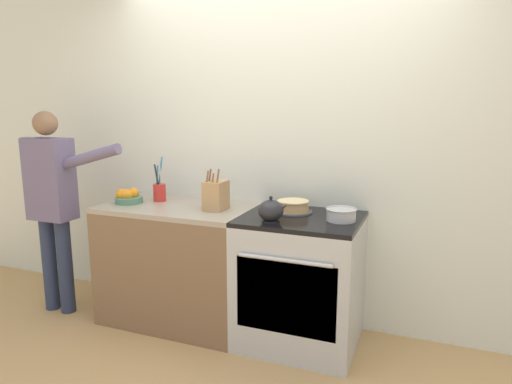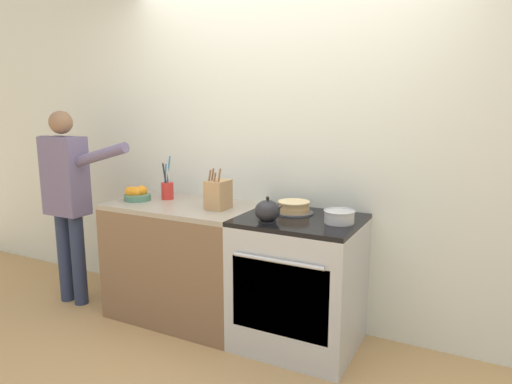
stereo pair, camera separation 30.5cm
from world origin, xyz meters
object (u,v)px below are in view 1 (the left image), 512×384
mixing_bowl (341,214)px  knife_block (216,195)px  fruit_bowl (128,197)px  utensil_crock (160,191)px  layer_cake (293,207)px  person_baker (52,196)px  stove_range (300,280)px  tea_kettle (271,211)px

mixing_bowl → knife_block: (-0.88, -0.01, 0.06)m
fruit_bowl → utensil_crock: bearing=37.5°
layer_cake → person_baker: bearing=-169.7°
mixing_bowl → layer_cake: bearing=162.6°
person_baker → layer_cake: bearing=15.7°
layer_cake → utensil_crock: 1.06m
stove_range → utensil_crock: (-1.14, 0.09, 0.52)m
layer_cake → person_baker: (-1.81, -0.33, 0.01)m
knife_block → utensil_crock: utensil_crock is taller
layer_cake → fruit_bowl: fruit_bowl is taller
stove_range → person_baker: person_baker is taller
mixing_bowl → person_baker: 2.17m
stove_range → person_baker: bearing=-173.2°
tea_kettle → knife_block: (-0.47, 0.16, 0.03)m
stove_range → person_baker: (-1.90, -0.23, 0.49)m
layer_cake → stove_range: bearing=-50.0°
mixing_bowl → fruit_bowl: size_ratio=0.96×
layer_cake → fruit_bowl: (-1.24, -0.16, 0.01)m
knife_block → person_baker: (-1.28, -0.21, -0.06)m
tea_kettle → stove_range: bearing=51.3°
tea_kettle → mixing_bowl: 0.45m
knife_block → layer_cake: bearing=13.0°
stove_range → tea_kettle: size_ratio=4.45×
tea_kettle → person_baker: bearing=-178.6°
mixing_bowl → fruit_bowl: 1.60m
stove_range → layer_cake: layer_cake is taller
fruit_bowl → person_baker: (-0.57, -0.17, -0.00)m
stove_range → fruit_bowl: fruit_bowl is taller
layer_cake → tea_kettle: (-0.06, -0.29, 0.03)m
knife_block → fruit_bowl: size_ratio=1.44×
mixing_bowl → fruit_bowl: bearing=-178.2°
tea_kettle → knife_block: bearing=160.6°
tea_kettle → mixing_bowl: (0.41, 0.18, -0.03)m
utensil_crock → person_baker: 0.82m
layer_cake → knife_block: (-0.53, -0.12, 0.06)m
tea_kettle → utensil_crock: utensil_crock is taller
stove_range → tea_kettle: 0.56m
layer_cake → tea_kettle: tea_kettle is taller
mixing_bowl → utensil_crock: utensil_crock is taller
tea_kettle → fruit_bowl: size_ratio=0.97×
tea_kettle → utensil_crock: 1.04m
tea_kettle → person_baker: (-1.75, -0.04, -0.02)m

